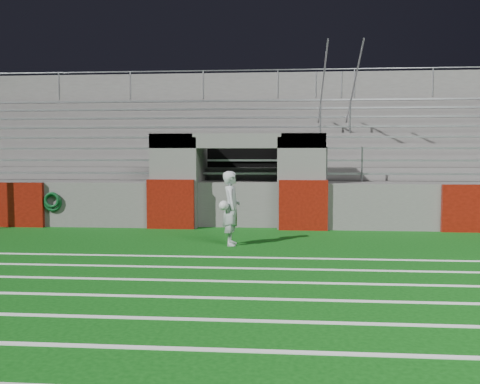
{
  "coord_description": "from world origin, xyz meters",
  "views": [
    {
      "loc": [
        1.32,
        -11.36,
        2.02
      ],
      "look_at": [
        0.2,
        1.8,
        1.1
      ],
      "focal_mm": 40.0,
      "sensor_mm": 36.0,
      "label": 1
    }
  ],
  "objects": [
    {
      "name": "goalkeeper_with_ball",
      "position": [
        0.12,
        0.44,
        0.83
      ],
      "size": [
        0.48,
        0.63,
        1.66
      ],
      "color": "#ABAFB5",
      "rests_on": "ground"
    },
    {
      "name": "hose_coil",
      "position": [
        -5.14,
        2.93,
        0.73
      ],
      "size": [
        0.54,
        0.14,
        0.56
      ],
      "color": "#0B3B1B",
      "rests_on": "ground"
    },
    {
      "name": "field_markings",
      "position": [
        0.0,
        -5.0,
        0.01
      ],
      "size": [
        28.0,
        8.09,
        0.01
      ],
      "color": "white",
      "rests_on": "ground"
    },
    {
      "name": "stadium_structure",
      "position": [
        0.0,
        7.97,
        1.49
      ],
      "size": [
        26.0,
        8.48,
        5.42
      ],
      "color": "#575452",
      "rests_on": "ground"
    },
    {
      "name": "ground",
      "position": [
        0.0,
        0.0,
        0.0
      ],
      "size": [
        90.0,
        90.0,
        0.0
      ],
      "primitive_type": "plane",
      "color": "#0B450E",
      "rests_on": "ground"
    }
  ]
}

